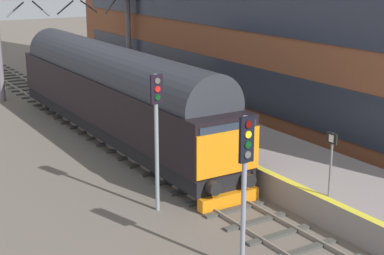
% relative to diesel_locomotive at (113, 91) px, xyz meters
% --- Properties ---
extents(ground_plane, '(140.00, 140.00, 0.00)m').
position_rel_diesel_locomotive_xyz_m(ground_plane, '(-0.00, -4.66, -2.49)').
color(ground_plane, '#675C52').
rests_on(ground_plane, ground).
extents(track_main, '(2.50, 60.00, 0.15)m').
position_rel_diesel_locomotive_xyz_m(track_main, '(-0.00, -4.66, -2.43)').
color(track_main, gray).
rests_on(track_main, ground).
extents(station_platform, '(4.00, 44.00, 1.01)m').
position_rel_diesel_locomotive_xyz_m(station_platform, '(3.60, -4.66, -1.99)').
color(station_platform, gray).
rests_on(station_platform, ground).
extents(diesel_locomotive, '(2.74, 19.64, 4.68)m').
position_rel_diesel_locomotive_xyz_m(diesel_locomotive, '(0.00, 0.00, 0.00)').
color(diesel_locomotive, black).
rests_on(diesel_locomotive, ground).
extents(signal_post_near, '(0.44, 0.22, 4.54)m').
position_rel_diesel_locomotive_xyz_m(signal_post_near, '(-2.30, -13.62, 0.48)').
color(signal_post_near, gray).
rests_on(signal_post_near, ground).
extents(signal_post_mid, '(0.44, 0.22, 4.87)m').
position_rel_diesel_locomotive_xyz_m(signal_post_mid, '(-2.30, -8.62, 0.62)').
color(signal_post_mid, gray).
rests_on(signal_post_mid, ground).
extents(platform_number_sign, '(0.10, 0.44, 2.17)m').
position_rel_diesel_locomotive_xyz_m(platform_number_sign, '(1.96, -12.60, -0.05)').
color(platform_number_sign, slate).
rests_on(platform_number_sign, station_platform).
extents(waiting_passenger, '(0.39, 0.50, 1.64)m').
position_rel_diesel_locomotive_xyz_m(waiting_passenger, '(2.85, 0.74, -0.50)').
color(waiting_passenger, '#322A3E').
rests_on(waiting_passenger, station_platform).
extents(overhead_footbridge, '(9.30, 2.00, 6.73)m').
position_rel_diesel_locomotive_xyz_m(overhead_footbridge, '(2.05, 11.67, 3.49)').
color(overhead_footbridge, slate).
rests_on(overhead_footbridge, ground).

